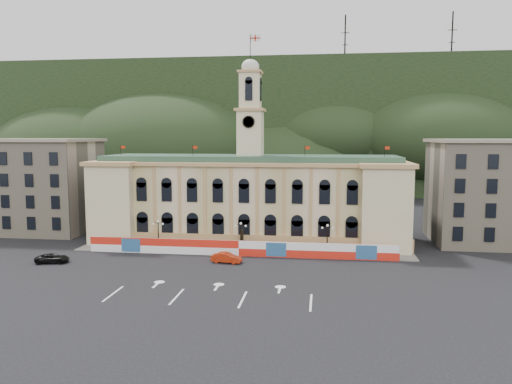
# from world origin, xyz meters

# --- Properties ---
(ground) EXTENTS (260.00, 260.00, 0.00)m
(ground) POSITION_xyz_m (0.00, 0.00, 0.00)
(ground) COLOR black
(ground) RESTS_ON ground
(lane_markings) EXTENTS (26.00, 10.00, 0.02)m
(lane_markings) POSITION_xyz_m (0.00, -5.00, 0.00)
(lane_markings) COLOR white
(lane_markings) RESTS_ON ground
(hill_ridge) EXTENTS (230.00, 80.00, 64.00)m
(hill_ridge) POSITION_xyz_m (0.03, 121.99, 19.48)
(hill_ridge) COLOR black
(hill_ridge) RESTS_ON ground
(city_hall) EXTENTS (56.20, 17.60, 37.10)m
(city_hall) POSITION_xyz_m (0.00, 27.63, 7.85)
(city_hall) COLOR beige
(city_hall) RESTS_ON ground
(side_building_left) EXTENTS (21.00, 17.00, 18.60)m
(side_building_left) POSITION_xyz_m (-43.00, 30.93, 9.33)
(side_building_left) COLOR tan
(side_building_left) RESTS_ON ground
(side_building_right) EXTENTS (21.00, 17.00, 18.60)m
(side_building_right) POSITION_xyz_m (43.00, 30.93, 9.33)
(side_building_right) COLOR tan
(side_building_right) RESTS_ON ground
(hoarding_fence) EXTENTS (50.00, 0.44, 2.50)m
(hoarding_fence) POSITION_xyz_m (0.06, 15.07, 1.25)
(hoarding_fence) COLOR red
(hoarding_fence) RESTS_ON ground
(pavement) EXTENTS (56.00, 5.50, 0.16)m
(pavement) POSITION_xyz_m (0.00, 17.75, 0.08)
(pavement) COLOR slate
(pavement) RESTS_ON ground
(statue) EXTENTS (1.40, 1.40, 3.72)m
(statue) POSITION_xyz_m (0.00, 18.00, 1.19)
(statue) COLOR #595651
(statue) RESTS_ON ground
(lamp_left) EXTENTS (1.96, 0.44, 5.15)m
(lamp_left) POSITION_xyz_m (-14.00, 17.00, 3.07)
(lamp_left) COLOR black
(lamp_left) RESTS_ON ground
(lamp_center) EXTENTS (1.96, 0.44, 5.15)m
(lamp_center) POSITION_xyz_m (0.00, 17.00, 3.07)
(lamp_center) COLOR black
(lamp_center) RESTS_ON ground
(lamp_right) EXTENTS (1.96, 0.44, 5.15)m
(lamp_right) POSITION_xyz_m (14.00, 17.00, 3.07)
(lamp_right) COLOR black
(lamp_right) RESTS_ON ground
(red_sedan) EXTENTS (2.76, 5.06, 1.54)m
(red_sedan) POSITION_xyz_m (-1.14, 10.59, 0.77)
(red_sedan) COLOR #AB240C
(red_sedan) RESTS_ON ground
(black_suv) EXTENTS (4.34, 5.89, 1.37)m
(black_suv) POSITION_xyz_m (-27.30, 6.97, 0.69)
(black_suv) COLOR black
(black_suv) RESTS_ON ground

